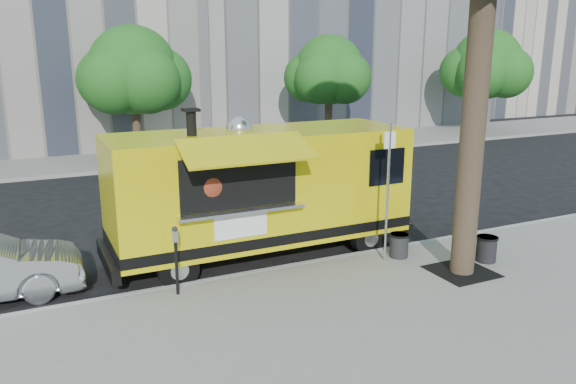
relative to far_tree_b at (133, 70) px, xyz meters
name	(u,v)px	position (x,y,z in m)	size (l,w,h in m)	color
ground	(290,255)	(1.00, -12.70, -3.83)	(120.00, 120.00, 0.00)	black
sidewalk	(392,325)	(1.00, -16.70, -3.76)	(60.00, 6.00, 0.15)	gray
curb	(309,265)	(1.00, -13.63, -3.76)	(60.00, 0.14, 0.16)	#999993
far_sidewalk	(158,156)	(1.00, 0.80, -3.76)	(60.00, 5.00, 0.15)	gray
building_right	(499,7)	(31.00, 11.30, 4.17)	(16.00, 12.00, 16.00)	#C2B2A1
tree_well	(461,272)	(3.60, -15.50, -3.68)	(1.20, 1.20, 0.02)	black
far_tree_b	(133,70)	(0.00, 0.00, 0.00)	(3.60, 3.60, 5.50)	#33261C
far_tree_c	(329,70)	(9.00, -0.30, -0.12)	(3.24, 3.24, 5.21)	#33261C
far_tree_d	(487,64)	(19.00, -0.10, 0.06)	(3.78, 3.78, 5.64)	#33261C
sign_post	(388,185)	(2.55, -14.25, -1.98)	(0.28, 0.06, 3.00)	silver
parking_meter	(176,252)	(-2.00, -14.05, -2.85)	(0.11, 0.11, 1.33)	black
food_truck	(260,189)	(0.32, -12.53, -2.22)	(6.96, 3.21, 3.43)	#D4C30B
trash_bin_left	(486,248)	(4.50, -15.25, -3.38)	(0.47, 0.47, 0.56)	black
trash_bin_right	(399,245)	(2.95, -14.22, -3.40)	(0.44, 0.44, 0.53)	black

